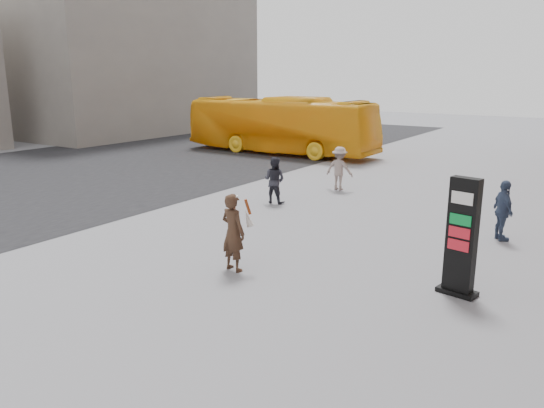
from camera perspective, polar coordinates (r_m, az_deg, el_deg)
The scene contains 9 objects.
ground at distance 11.48m, azimuth -7.45°, elevation -7.72°, with size 100.00×100.00×0.00m, color #9E9EA3.
road at distance 24.30m, azimuth -23.10°, elevation 2.79°, with size 16.00×60.00×0.01m, color black.
bg_building_far at distance 41.85m, azimuth -14.82°, elevation 14.51°, with size 10.00×18.00×10.00m, color gray.
info_pylon at distance 10.76m, azimuth 19.74°, elevation -3.39°, with size 0.80×0.50×2.32m.
woman at distance 11.50m, azimuth -4.17°, elevation -2.95°, with size 0.71×0.66×1.72m.
bus at distance 28.75m, azimuth 0.86°, elevation 8.48°, with size 2.53×10.82×3.02m, color yellow.
pedestrian_a at distance 17.55m, azimuth 0.26°, elevation 2.60°, with size 0.75×0.59×1.55m, color #272830.
pedestrian_b at distance 19.75m, azimuth 7.26°, elevation 3.83°, with size 1.03×0.59×1.60m, color gray.
pedestrian_c at distance 14.80m, azimuth 23.60°, elevation -0.65°, with size 0.92×0.38×1.58m, color #3C4A68.
Camera 1 is at (7.10, -7.99, 4.20)m, focal length 35.00 mm.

